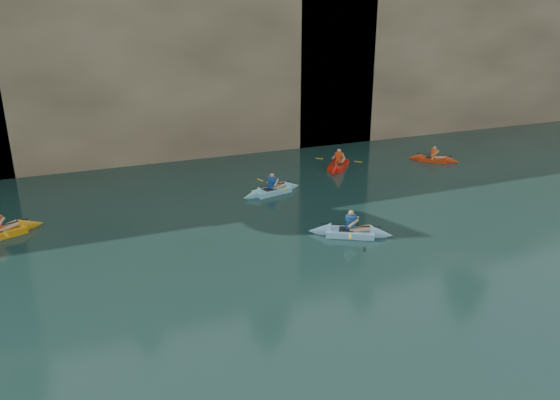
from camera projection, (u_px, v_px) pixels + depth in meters
name	position (u px, v px, depth m)	size (l,w,h in m)	color
cliff	(123.00, 43.00, 35.85)	(70.00, 16.00, 12.00)	tan
cliff_slab_center	(178.00, 56.00, 30.24)	(24.00, 2.40, 11.40)	tan
cliff_slab_east	(465.00, 57.00, 37.71)	(26.00, 2.40, 9.84)	tan
sea_cave_center	(73.00, 140.00, 28.91)	(3.50, 1.00, 3.20)	black
sea_cave_east	(311.00, 109.00, 33.73)	(5.00, 1.00, 4.50)	black
kayaker_ltblue_near	(350.00, 232.00, 20.95)	(3.18, 2.32, 1.28)	#8ABFE6
kayaker_red_far	(339.00, 165.00, 29.61)	(2.87, 3.23, 1.31)	red
kayaker_ltblue_mid	(272.00, 190.00, 25.60)	(3.28, 2.35, 1.22)	#7DC0D2
kayaker_extra_east	(433.00, 159.00, 30.85)	(2.50, 2.40, 1.07)	red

